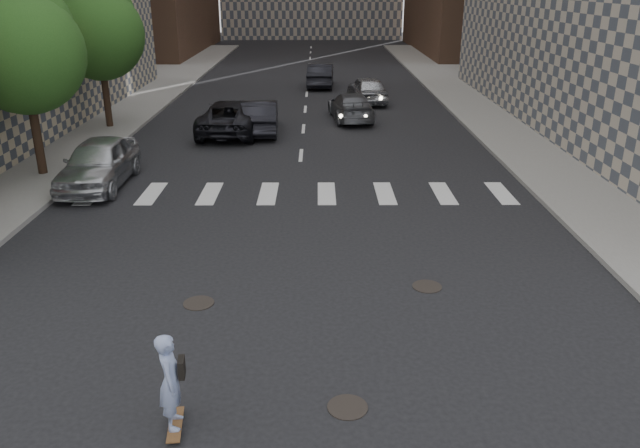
# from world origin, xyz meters

# --- Properties ---
(ground) EXTENTS (160.00, 160.00, 0.00)m
(ground) POSITION_xyz_m (0.00, 0.00, 0.00)
(ground) COLOR black
(ground) RESTS_ON ground
(sidewalk_left) EXTENTS (13.00, 80.00, 0.15)m
(sidewalk_left) POSITION_xyz_m (-14.50, 20.00, 0.07)
(sidewalk_left) COLOR gray
(sidewalk_left) RESTS_ON ground
(sidewalk_right) EXTENTS (13.00, 80.00, 0.15)m
(sidewalk_right) POSITION_xyz_m (14.50, 20.00, 0.07)
(sidewalk_right) COLOR gray
(sidewalk_right) RESTS_ON ground
(tree_b) EXTENTS (4.20, 4.20, 6.60)m
(tree_b) POSITION_xyz_m (-9.45, 11.14, 4.65)
(tree_b) COLOR #382619
(tree_b) RESTS_ON sidewalk_left
(tree_c) EXTENTS (4.20, 4.20, 6.60)m
(tree_c) POSITION_xyz_m (-9.45, 19.14, 4.65)
(tree_c) COLOR #382619
(tree_c) RESTS_ON sidewalk_left
(manhole_a) EXTENTS (0.70, 0.70, 0.02)m
(manhole_a) POSITION_xyz_m (1.20, -2.50, 0.01)
(manhole_a) COLOR black
(manhole_a) RESTS_ON ground
(manhole_b) EXTENTS (0.70, 0.70, 0.02)m
(manhole_b) POSITION_xyz_m (-2.00, 1.20, 0.01)
(manhole_b) COLOR black
(manhole_b) RESTS_ON ground
(manhole_c) EXTENTS (0.70, 0.70, 0.02)m
(manhole_c) POSITION_xyz_m (3.30, 2.00, 0.01)
(manhole_c) COLOR black
(manhole_c) RESTS_ON ground
(skateboarder) EXTENTS (0.47, 0.90, 1.76)m
(skateboarder) POSITION_xyz_m (-1.62, -3.02, 0.92)
(skateboarder) COLOR brown
(skateboarder) RESTS_ON ground
(silver_sedan) EXTENTS (1.98, 4.92, 1.67)m
(silver_sedan) POSITION_xyz_m (-7.00, 9.91, 0.84)
(silver_sedan) COLOR #B8BABF
(silver_sedan) RESTS_ON ground
(traffic_car_a) EXTENTS (1.90, 4.84, 1.57)m
(traffic_car_a) POSITION_xyz_m (-2.05, 18.15, 0.79)
(traffic_car_a) COLOR black
(traffic_car_a) RESTS_ON ground
(traffic_car_b) EXTENTS (2.46, 5.00, 1.40)m
(traffic_car_b) POSITION_xyz_m (2.43, 21.07, 0.70)
(traffic_car_b) COLOR #53545A
(traffic_car_b) RESTS_ON ground
(traffic_car_c) EXTENTS (2.77, 5.76, 1.58)m
(traffic_car_c) POSITION_xyz_m (-3.40, 18.00, 0.79)
(traffic_car_c) COLOR black
(traffic_car_c) RESTS_ON ground
(traffic_car_d) EXTENTS (2.41, 4.81, 1.57)m
(traffic_car_d) POSITION_xyz_m (3.65, 26.02, 0.79)
(traffic_car_d) COLOR #A4A5AB
(traffic_car_d) RESTS_ON ground
(traffic_car_e) EXTENTS (1.87, 4.85, 1.58)m
(traffic_car_e) POSITION_xyz_m (0.90, 32.00, 0.79)
(traffic_car_e) COLOR black
(traffic_car_e) RESTS_ON ground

